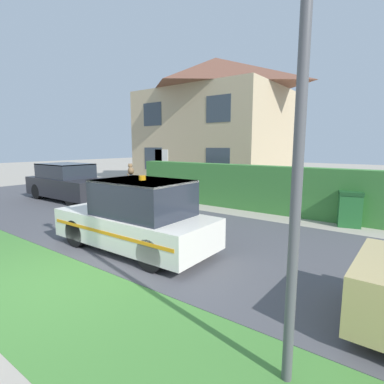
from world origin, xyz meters
The scene contains 10 objects.
ground_plane centered at (0.00, 0.00, 0.00)m, with size 80.00×80.00×0.00m, color #A89E8E.
road_strip centered at (0.00, 3.38, 0.01)m, with size 28.00×5.37×0.01m, color #4C4C51.
lawn_verge centered at (0.00, -0.35, 0.00)m, with size 28.00×2.10×0.01m, color #478438.
garden_hedge centered at (-0.21, 7.30, 0.81)m, with size 9.59×0.51×1.63m, color #3D7F38.
police_car centered at (-0.11, 1.89, 0.75)m, with size 3.82×1.62×1.68m.
cat centered at (-0.22, 1.85, 1.79)m, with size 0.24×0.27×0.25m.
neighbour_car_far centered at (-7.16, 4.51, 0.75)m, with size 4.19×1.75×1.54m.
house_left centered at (-5.49, 13.53, 3.85)m, with size 8.52×6.75×7.55m.
wheelie_bin centered at (3.32, 6.96, 0.52)m, with size 0.77×0.78×1.02m.
street_lamp centered at (3.88, 0.16, 3.43)m, with size 0.24×0.24×5.92m.
Camera 1 is at (4.73, -2.56, 2.32)m, focal length 28.00 mm.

